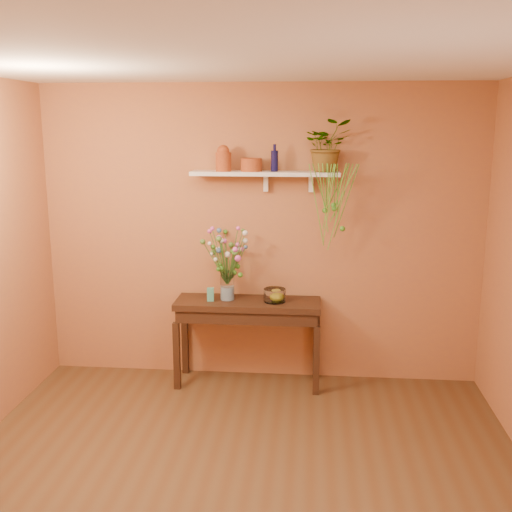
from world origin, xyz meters
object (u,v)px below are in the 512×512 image
object	(u,v)px
terracotta_jug	(223,159)
sideboard	(248,313)
spider_plant	(327,145)
glass_vase	(227,288)
bouquet	(227,251)
blue_bottle	(275,160)
glass_bowl	(275,296)

from	to	relation	value
terracotta_jug	sideboard	bearing A→B (deg)	-17.74
sideboard	spider_plant	size ratio (longest dim) A/B	2.92
glass_vase	spider_plant	bearing A→B (deg)	7.17
glass_vase	bouquet	bearing A→B (deg)	-61.89
blue_bottle	spider_plant	size ratio (longest dim) A/B	0.52
sideboard	glass_vase	distance (m)	0.29
glass_vase	glass_bowl	bearing A→B (deg)	-3.17
terracotta_jug	blue_bottle	xyz separation A→B (m)	(0.44, 0.02, -0.01)
terracotta_jug	spider_plant	xyz separation A→B (m)	(0.90, 0.06, 0.11)
sideboard	glass_bowl	size ratio (longest dim) A/B	6.66
sideboard	bouquet	world-z (taller)	bouquet
blue_bottle	bouquet	bearing A→B (deg)	-168.63
bouquet	spider_plant	bearing A→B (deg)	7.59
glass_vase	glass_bowl	world-z (taller)	glass_vase
blue_bottle	glass_vase	xyz separation A→B (m)	(-0.41, -0.08, -1.13)
sideboard	blue_bottle	world-z (taller)	blue_bottle
blue_bottle	spider_plant	bearing A→B (deg)	4.09
sideboard	glass_vase	xyz separation A→B (m)	(-0.19, 0.02, 0.23)
sideboard	glass_bowl	bearing A→B (deg)	-1.56
terracotta_jug	bouquet	world-z (taller)	terracotta_jug
spider_plant	glass_bowl	world-z (taller)	spider_plant
bouquet	glass_bowl	distance (m)	0.58
spider_plant	terracotta_jug	bearing A→B (deg)	-176.42
glass_bowl	terracotta_jug	bearing A→B (deg)	170.54
glass_vase	bouquet	size ratio (longest dim) A/B	0.49
terracotta_jug	bouquet	xyz separation A→B (m)	(0.03, -0.06, -0.81)
glass_vase	glass_bowl	size ratio (longest dim) A/B	1.33
terracotta_jug	glass_bowl	size ratio (longest dim) A/B	1.16
spider_plant	bouquet	bearing A→B (deg)	-172.41
sideboard	blue_bottle	size ratio (longest dim) A/B	5.56
blue_bottle	bouquet	xyz separation A→B (m)	(-0.41, -0.08, -0.80)
sideboard	blue_bottle	bearing A→B (deg)	22.51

